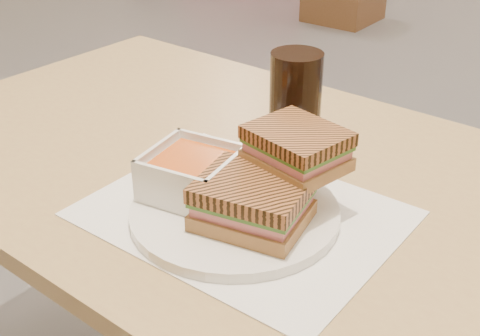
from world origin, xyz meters
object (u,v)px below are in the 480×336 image
Objects in this scene: plate at (235,212)px; panini_lower at (253,202)px; main_table at (244,228)px; cola_glass at (295,106)px; soup_bowl at (192,175)px.

plate is 0.05m from panini_lower.
panini_lower is (0.11, -0.14, 0.16)m from main_table.
panini_lower reaches higher than plate.
panini_lower is 0.90× the size of cola_glass.
soup_bowl reaches higher than plate.
panini_lower is 0.22m from cola_glass.
soup_bowl is at bearing -88.00° from main_table.
main_table is 0.19m from plate.
cola_glass reaches higher than panini_lower.
plate is at bearing -59.36° from main_table.
cola_glass is at bearing 99.19° from plate.
main_table is at bearing 92.00° from soup_bowl.
soup_bowl is 0.20m from cola_glass.
panini_lower is (0.11, -0.01, 0.00)m from soup_bowl.
panini_lower is at bearing -19.75° from plate.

